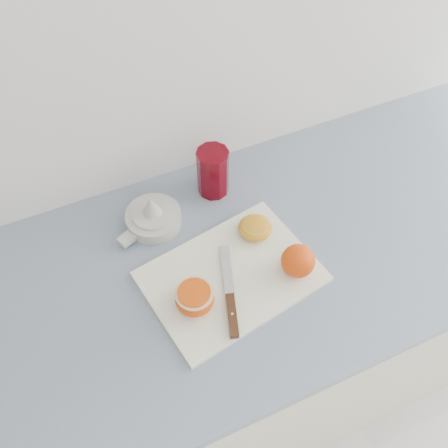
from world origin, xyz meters
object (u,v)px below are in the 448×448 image
cutting_board (231,276)px  citrus_juicer (153,217)px  red_tumbler (213,173)px  half_orange (195,298)px  counter (221,347)px

cutting_board → citrus_juicer: bearing=116.1°
cutting_board → citrus_juicer: (-0.10, 0.21, 0.02)m
citrus_juicer → red_tumbler: red_tumbler is taller
half_orange → red_tumbler: 0.32m
counter → half_orange: (-0.09, -0.07, 0.48)m
counter → half_orange: 0.49m
cutting_board → red_tumbler: 0.26m
counter → citrus_juicer: citrus_juicer is taller
counter → citrus_juicer: bearing=119.2°
counter → citrus_juicer: 0.50m
counter → red_tumbler: bearing=70.1°
counter → half_orange: half_orange is taller
half_orange → citrus_juicer: 0.24m
half_orange → red_tumbler: red_tumbler is taller
counter → cutting_board: bearing=-77.8°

